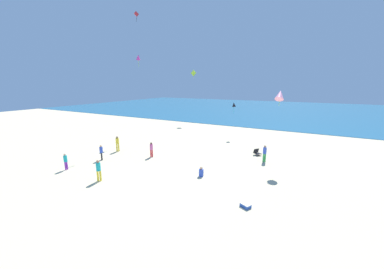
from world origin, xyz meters
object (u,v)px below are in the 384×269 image
(person_4, at_px, (201,172))
(kite_lime, at_px, (194,73))
(person_2, at_px, (151,149))
(kite_black, at_px, (234,105))
(kite_magenta, at_px, (138,57))
(person_1, at_px, (101,151))
(kite_pink, at_px, (280,95))
(cooler_box, at_px, (246,205))
(kite_red, at_px, (136,14))
(beach_chair_near_camera, at_px, (257,152))
(person_0, at_px, (66,160))
(person_6, at_px, (265,152))
(person_5, at_px, (117,143))
(person_3, at_px, (99,169))

(person_4, xyz_separation_m, kite_lime, (-12.39, 21.77, 8.44))
(person_2, xyz_separation_m, person_4, (6.24, -1.83, -0.56))
(person_2, distance_m, kite_black, 12.99)
(kite_magenta, bearing_deg, person_4, -31.76)
(person_1, height_order, kite_pink, kite_pink)
(kite_pink, bearing_deg, cooler_box, -91.41)
(kite_red, bearing_deg, kite_pink, -5.22)
(beach_chair_near_camera, height_order, kite_lime, kite_lime)
(person_0, height_order, person_1, person_1)
(person_6, height_order, kite_lime, kite_lime)
(person_4, xyz_separation_m, kite_red, (-12.11, 7.32, 14.45))
(kite_black, bearing_deg, person_6, -54.94)
(kite_red, xyz_separation_m, kite_magenta, (-0.43, 0.45, -4.66))
(kite_magenta, relative_size, kite_pink, 1.04)
(kite_magenta, bearing_deg, beach_chair_near_camera, -1.76)
(beach_chair_near_camera, distance_m, person_5, 14.25)
(kite_magenta, bearing_deg, person_1, -72.33)
(cooler_box, height_order, kite_black, kite_black)
(beach_chair_near_camera, distance_m, cooler_box, 10.21)
(cooler_box, xyz_separation_m, kite_pink, (0.21, 8.58, 5.88))
(kite_lime, bearing_deg, kite_black, -38.26)
(person_4, height_order, kite_lime, kite_lime)
(person_0, relative_size, person_1, 0.97)
(person_0, relative_size, kite_lime, 0.98)
(person_5, distance_m, kite_red, 15.02)
(person_6, relative_size, kite_red, 1.38)
(kite_pink, bearing_deg, kite_magenta, 173.41)
(person_4, bearing_deg, kite_red, 40.00)
(person_3, distance_m, kite_black, 18.74)
(kite_red, bearing_deg, beach_chair_near_camera, -0.05)
(kite_black, bearing_deg, person_3, -102.46)
(person_4, xyz_separation_m, kite_magenta, (-12.55, 7.77, 9.78))
(person_0, distance_m, kite_black, 19.90)
(person_2, bearing_deg, person_0, -40.78)
(beach_chair_near_camera, xyz_separation_m, person_4, (-2.54, -7.30, 0.00))
(beach_chair_near_camera, bearing_deg, person_2, -109.10)
(kite_lime, relative_size, kite_magenta, 0.93)
(beach_chair_near_camera, height_order, kite_magenta, kite_magenta)
(person_6, bearing_deg, person_3, 89.62)
(beach_chair_near_camera, bearing_deg, person_5, -117.47)
(person_5, height_order, kite_magenta, kite_magenta)
(cooler_box, bearing_deg, beach_chair_near_camera, 99.35)
(cooler_box, bearing_deg, person_1, 173.10)
(person_0, xyz_separation_m, kite_pink, (14.71, 9.95, 5.19))
(kite_pink, bearing_deg, person_2, -159.53)
(person_4, bearing_deg, person_6, -51.52)
(person_2, bearing_deg, person_5, -93.66)
(kite_black, bearing_deg, cooler_box, -68.99)
(person_6, bearing_deg, beach_chair_near_camera, -15.46)
(person_2, bearing_deg, kite_black, 154.16)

